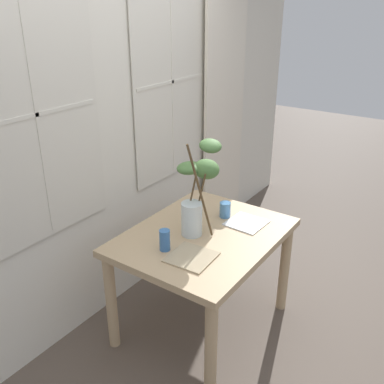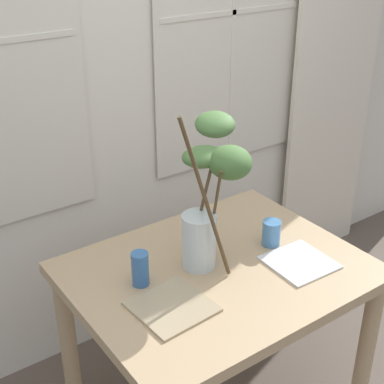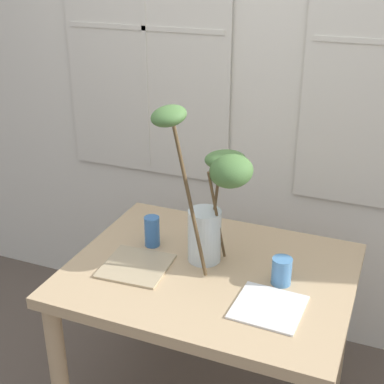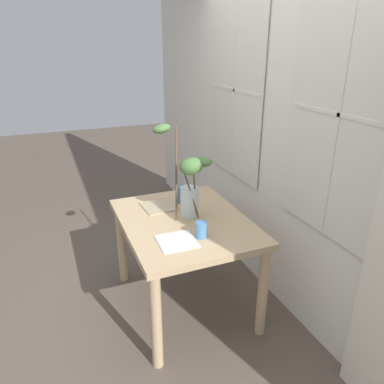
# 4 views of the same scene
# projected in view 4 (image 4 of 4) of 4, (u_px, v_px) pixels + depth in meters

# --- Properties ---
(ground) EXTENTS (14.00, 14.00, 0.00)m
(ground) POSITION_uv_depth(u_px,v_px,m) (185.00, 303.00, 3.06)
(ground) COLOR brown
(back_wall_with_windows) EXTENTS (5.44, 0.14, 2.87)m
(back_wall_with_windows) POSITION_uv_depth(u_px,v_px,m) (282.00, 123.00, 2.79)
(back_wall_with_windows) COLOR silver
(back_wall_with_windows) RESTS_ON ground
(dining_table) EXTENTS (1.16, 0.91, 0.78)m
(dining_table) POSITION_uv_depth(u_px,v_px,m) (184.00, 233.00, 2.81)
(dining_table) COLOR tan
(dining_table) RESTS_ON ground
(vase_with_branches) EXTENTS (0.39, 0.45, 0.72)m
(vase_with_branches) POSITION_uv_depth(u_px,v_px,m) (189.00, 180.00, 2.68)
(vase_with_branches) COLOR silver
(vase_with_branches) RESTS_ON dining_table
(drinking_glass_blue_left) EXTENTS (0.07, 0.07, 0.14)m
(drinking_glass_blue_left) POSITION_uv_depth(u_px,v_px,m) (181.00, 195.00, 3.03)
(drinking_glass_blue_left) COLOR #386BAD
(drinking_glass_blue_left) RESTS_ON dining_table
(drinking_glass_blue_right) EXTENTS (0.08, 0.08, 0.11)m
(drinking_glass_blue_right) POSITION_uv_depth(u_px,v_px,m) (201.00, 230.00, 2.49)
(drinking_glass_blue_right) COLOR #4C84BC
(drinking_glass_blue_right) RESTS_ON dining_table
(plate_square_left) EXTENTS (0.28, 0.28, 0.01)m
(plate_square_left) POSITION_uv_depth(u_px,v_px,m) (160.00, 206.00, 2.97)
(plate_square_left) COLOR tan
(plate_square_left) RESTS_ON dining_table
(plate_square_right) EXTENTS (0.26, 0.26, 0.01)m
(plate_square_right) POSITION_uv_depth(u_px,v_px,m) (177.00, 241.00, 2.45)
(plate_square_right) COLOR white
(plate_square_right) RESTS_ON dining_table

